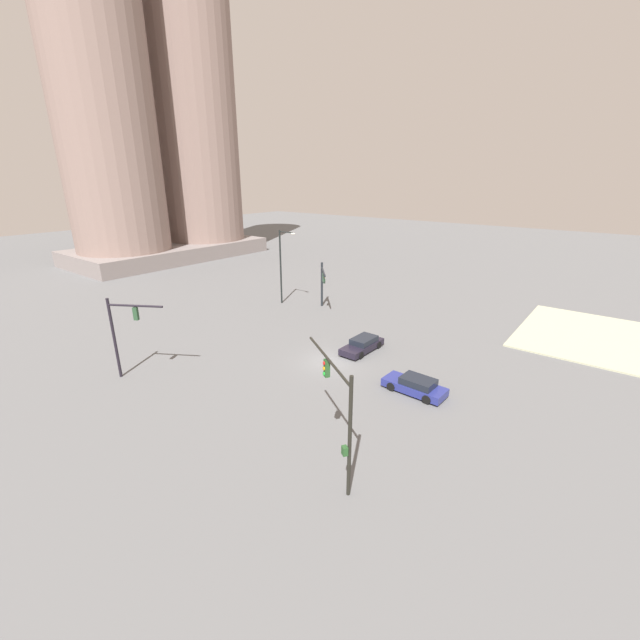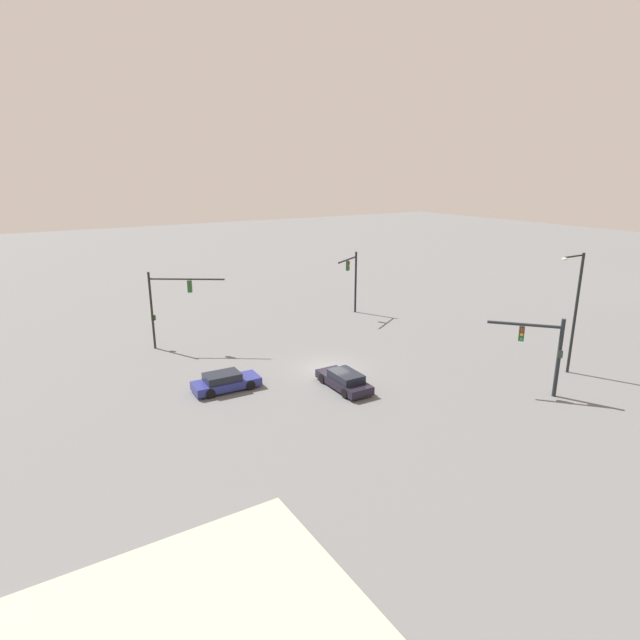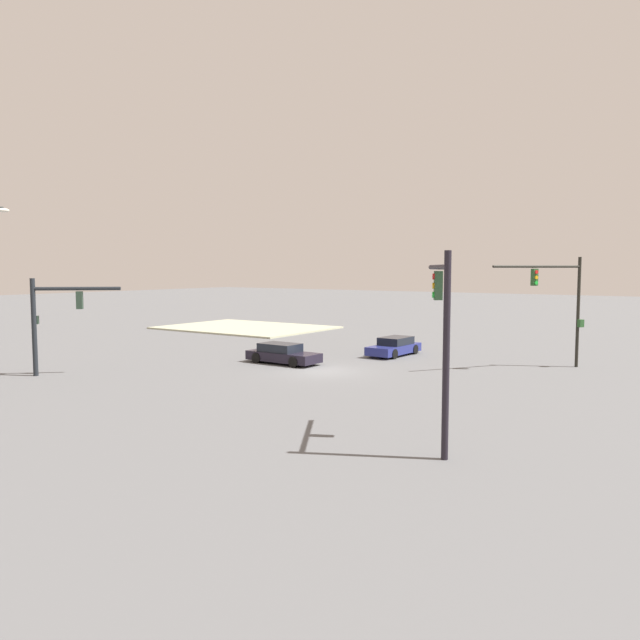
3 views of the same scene
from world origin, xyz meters
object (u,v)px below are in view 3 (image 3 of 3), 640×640
at_px(traffic_signal_near_corner, 560,295).
at_px(sedan_car_waiting_far, 394,347).
at_px(traffic_signal_cross_street, 52,313).
at_px(traffic_signal_opposite_side, 443,322).
at_px(sedan_car_approaching, 283,354).

distance_m(traffic_signal_near_corner, sedan_car_waiting_far, 10.90).
bearing_deg(sedan_car_waiting_far, traffic_signal_cross_street, -31.53).
relative_size(traffic_signal_opposite_side, sedan_car_waiting_far, 1.39).
distance_m(traffic_signal_near_corner, sedan_car_approaching, 16.50).
xyz_separation_m(traffic_signal_cross_street, sedan_car_waiting_far, (-11.60, -17.17, -2.80)).
relative_size(traffic_signal_cross_street, sedan_car_approaching, 1.12).
distance_m(traffic_signal_cross_street, sedan_car_approaching, 13.08).
distance_m(traffic_signal_opposite_side, traffic_signal_cross_street, 22.78).
height_order(traffic_signal_near_corner, sedan_car_approaching, traffic_signal_near_corner).
bearing_deg(traffic_signal_near_corner, sedan_car_approaching, -28.40).
bearing_deg(sedan_car_waiting_far, sedan_car_approaching, -27.54).
bearing_deg(traffic_signal_cross_street, sedan_car_waiting_far, 14.41).
bearing_deg(traffic_signal_opposite_side, traffic_signal_near_corner, -28.28).
height_order(traffic_signal_near_corner, traffic_signal_cross_street, traffic_signal_near_corner).
bearing_deg(traffic_signal_cross_street, traffic_signal_near_corner, -2.48).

